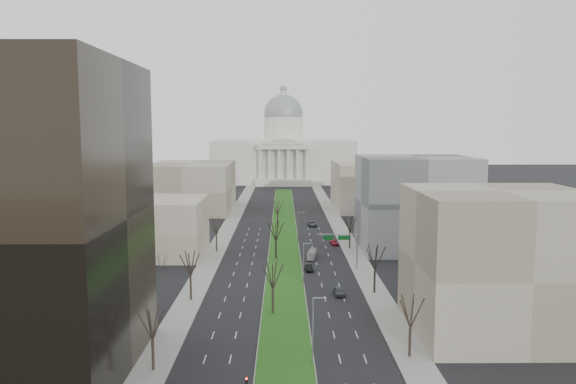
{
  "coord_description": "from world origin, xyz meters",
  "views": [
    {
      "loc": [
        -0.24,
        -52.12,
        31.64
      ],
      "look_at": [
        1.14,
        105.69,
        13.27
      ],
      "focal_mm": 35.0,
      "sensor_mm": 36.0,
      "label": 1
    }
  ],
  "objects": [
    {
      "name": "car_black",
      "position": [
        5.39,
        68.91,
        0.73
      ],
      "size": [
        1.93,
        4.53,
        1.45
      ],
      "primitive_type": "imported",
      "rotation": [
        0.0,
        0.0,
        0.09
      ],
      "color": "black",
      "rests_on": "ground"
    },
    {
      "name": "tree_left_near",
      "position": [
        -17.2,
        18.0,
        6.61
      ],
      "size": [
        5.1,
        5.1,
        9.18
      ],
      "color": "black",
      "rests_on": "ground"
    },
    {
      "name": "tree_left_far",
      "position": [
        -17.2,
        88.0,
        6.84
      ],
      "size": [
        5.28,
        5.28,
        9.5
      ],
      "color": "black",
      "rests_on": "ground"
    },
    {
      "name": "mast_arm_signs",
      "position": [
        13.49,
        70.03,
        6.11
      ],
      "size": [
        9.12,
        0.24,
        8.09
      ],
      "color": "gray",
      "rests_on": "ground"
    },
    {
      "name": "ground",
      "position": [
        0.0,
        120.0,
        0.0
      ],
      "size": [
        600.0,
        600.0,
        0.0
      ],
      "primitive_type": "plane",
      "color": "black",
      "rests_on": "ground"
    },
    {
      "name": "sidewalk_right",
      "position": [
        17.5,
        95.0,
        0.07
      ],
      "size": [
        5.0,
        330.0,
        0.15
      ],
      "primitive_type": "cube",
      "color": "gray",
      "rests_on": "ground"
    },
    {
      "name": "building_far_right",
      "position": [
        35.0,
        165.0,
        9.0
      ],
      "size": [
        30.0,
        40.0,
        18.0
      ],
      "primitive_type": "cube",
      "color": "tan",
      "rests_on": "ground"
    },
    {
      "name": "building_tan_right",
      "position": [
        33.0,
        32.0,
        11.0
      ],
      "size": [
        26.0,
        24.0,
        22.0
      ],
      "primitive_type": "cube",
      "color": "gray",
      "rests_on": "ground"
    },
    {
      "name": "tree_median_c",
      "position": [
        -2.0,
        120.0,
        7.0
      ],
      "size": [
        5.4,
        5.4,
        9.72
      ],
      "color": "black",
      "rests_on": "ground"
    },
    {
      "name": "capitol",
      "position": [
        0.0,
        269.59,
        16.31
      ],
      "size": [
        80.0,
        46.0,
        55.0
      ],
      "color": "beige",
      "rests_on": "ground"
    },
    {
      "name": "car_grey_near",
      "position": [
        10.26,
        50.68,
        0.78
      ],
      "size": [
        2.19,
        4.7,
        1.56
      ],
      "primitive_type": "imported",
      "rotation": [
        0.0,
        0.0,
        0.08
      ],
      "color": "#434649",
      "rests_on": "ground"
    },
    {
      "name": "tree_left_mid",
      "position": [
        -17.2,
        48.0,
        7.0
      ],
      "size": [
        5.4,
        5.4,
        9.72
      ],
      "color": "black",
      "rests_on": "ground"
    },
    {
      "name": "sidewalk_left",
      "position": [
        -17.5,
        95.0,
        0.07
      ],
      "size": [
        5.0,
        330.0,
        0.15
      ],
      "primitive_type": "cube",
      "color": "gray",
      "rests_on": "ground"
    },
    {
      "name": "building_grey_right",
      "position": [
        34.0,
        92.0,
        12.0
      ],
      "size": [
        28.0,
        26.0,
        24.0
      ],
      "primitive_type": "cube",
      "color": "#5D5F62",
      "rests_on": "ground"
    },
    {
      "name": "streetlamp_median_a",
      "position": [
        3.76,
        20.0,
        4.81
      ],
      "size": [
        1.9,
        0.2,
        9.16
      ],
      "color": "gray",
      "rests_on": "ground"
    },
    {
      "name": "building_beige_left",
      "position": [
        -33.0,
        85.0,
        7.0
      ],
      "size": [
        26.0,
        22.0,
        14.0
      ],
      "primitive_type": "cube",
      "color": "tan",
      "rests_on": "ground"
    },
    {
      "name": "streetlamp_median_c",
      "position": [
        3.76,
        95.0,
        4.81
      ],
      "size": [
        1.9,
        0.2,
        9.16
      ],
      "color": "gray",
      "rests_on": "ground"
    },
    {
      "name": "streetlamp_median_b",
      "position": [
        3.76,
        55.0,
        4.81
      ],
      "size": [
        1.9,
        0.2,
        9.16
      ],
      "color": "gray",
      "rests_on": "ground"
    },
    {
      "name": "car_grey_far",
      "position": [
        9.07,
        125.23,
        0.77
      ],
      "size": [
        3.07,
        5.78,
        1.55
      ],
      "primitive_type": "imported",
      "rotation": [
        0.0,
        0.0,
        0.09
      ],
      "color": "#4C4F54",
      "rests_on": "ground"
    },
    {
      "name": "tree_right_near",
      "position": [
        17.2,
        22.0,
        6.69
      ],
      "size": [
        5.16,
        5.16,
        9.29
      ],
      "color": "black",
      "rests_on": "ground"
    },
    {
      "name": "median",
      "position": [
        0.0,
        118.99,
        0.1
      ],
      "size": [
        8.0,
        222.03,
        0.2
      ],
      "color": "#999993",
      "rests_on": "ground"
    },
    {
      "name": "box_van",
      "position": [
        6.73,
        80.78,
        1.02
      ],
      "size": [
        2.85,
        7.54,
        2.05
      ],
      "primitive_type": "imported",
      "rotation": [
        0.0,
        0.0,
        -0.16
      ],
      "color": "silver",
      "rests_on": "ground"
    },
    {
      "name": "tree_right_far",
      "position": [
        17.2,
        92.0,
        6.53
      ],
      "size": [
        5.04,
        5.04,
        9.07
      ],
      "color": "black",
      "rests_on": "ground"
    },
    {
      "name": "building_far_left",
      "position": [
        -35.0,
        160.0,
        9.0
      ],
      "size": [
        30.0,
        40.0,
        18.0
      ],
      "primitive_type": "cube",
      "color": "gray",
      "rests_on": "ground"
    },
    {
      "name": "car_red",
      "position": [
        13.5,
        96.24,
        0.64
      ],
      "size": [
        2.28,
        4.57,
        1.27
      ],
      "primitive_type": "imported",
      "rotation": [
        0.0,
        0.0,
        0.12
      ],
      "color": "maroon",
      "rests_on": "ground"
    },
    {
      "name": "tree_right_mid",
      "position": [
        17.2,
        52.0,
        7.16
      ],
      "size": [
        5.52,
        5.52,
        9.94
      ],
      "color": "black",
      "rests_on": "ground"
    },
    {
      "name": "tree_median_a",
      "position": [
        -2.0,
        40.0,
        7.0
      ],
      "size": [
        5.4,
        5.4,
        9.72
      ],
      "color": "black",
      "rests_on": "ground"
    },
    {
      "name": "tree_median_b",
      "position": [
        -2.0,
        80.0,
        7.0
      ],
      "size": [
        5.4,
        5.4,
        9.72
      ],
      "color": "black",
      "rests_on": "ground"
    }
  ]
}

